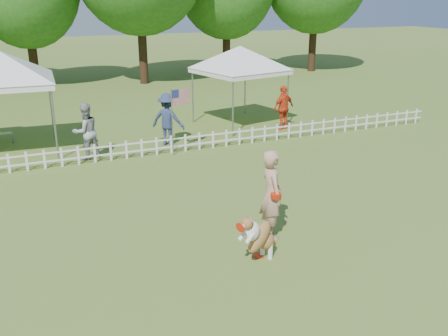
% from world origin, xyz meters
% --- Properties ---
extents(ground, '(120.00, 120.00, 0.00)m').
position_xyz_m(ground, '(0.00, 0.00, 0.00)').
color(ground, '#3D611E').
rests_on(ground, ground).
extents(picket_fence, '(22.00, 0.08, 0.60)m').
position_xyz_m(picket_fence, '(0.00, 7.00, 0.30)').
color(picket_fence, silver).
rests_on(picket_fence, ground).
extents(handler, '(0.55, 0.77, 1.96)m').
position_xyz_m(handler, '(0.40, 0.34, 0.98)').
color(handler, tan).
rests_on(handler, ground).
extents(dog, '(1.10, 0.76, 1.09)m').
position_xyz_m(dog, '(-0.32, -0.54, 0.54)').
color(dog, brown).
rests_on(dog, ground).
extents(frisbee_on_turf, '(0.24, 0.24, 0.02)m').
position_xyz_m(frisbee_on_turf, '(-0.24, -0.36, 0.01)').
color(frisbee_on_turf, red).
rests_on(frisbee_on_turf, ground).
extents(canopy_tent_left, '(3.36, 3.36, 3.30)m').
position_xyz_m(canopy_tent_left, '(-4.67, 9.33, 1.65)').
color(canopy_tent_left, white).
rests_on(canopy_tent_left, ground).
extents(canopy_tent_right, '(3.54, 3.54, 3.06)m').
position_xyz_m(canopy_tent_right, '(4.01, 9.72, 1.53)').
color(canopy_tent_right, white).
rests_on(canopy_tent_right, ground).
extents(flag_pole, '(0.80, 0.42, 2.19)m').
position_xyz_m(flag_pole, '(0.24, 6.76, 1.09)').
color(flag_pole, gray).
rests_on(flag_pole, ground).
extents(spectator_a, '(1.04, 0.92, 1.79)m').
position_xyz_m(spectator_a, '(-2.39, 7.53, 0.90)').
color(spectator_a, '#97979C').
rests_on(spectator_a, ground).
extents(spectator_b, '(1.34, 1.28, 1.83)m').
position_xyz_m(spectator_b, '(0.46, 7.99, 0.91)').
color(spectator_b, navy).
rests_on(spectator_b, ground).
extents(spectator_c, '(1.08, 0.68, 1.72)m').
position_xyz_m(spectator_c, '(5.24, 8.31, 0.86)').
color(spectator_c, red).
rests_on(spectator_c, ground).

